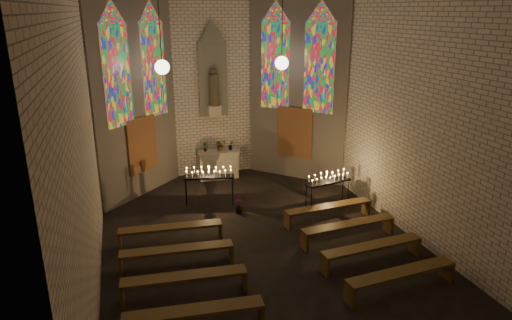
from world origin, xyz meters
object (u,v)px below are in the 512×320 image
Objects in this scene: altar at (218,164)px; votive_stand_right at (328,180)px; aisle_flower_pot at (239,207)px; votive_stand_left at (209,174)px.

votive_stand_right is (2.63, -3.63, 0.44)m from altar.
aisle_flower_pot is at bearing -91.17° from altar.
votive_stand_left reaches higher than votive_stand_right.
votive_stand_left is (-0.76, -2.23, 0.48)m from altar.
votive_stand_right reaches higher than aisle_flower_pot.
altar is 0.92× the size of votive_stand_right.
altar is at bearing 82.65° from votive_stand_left.
votive_stand_left is at bearing -108.90° from altar.
votive_stand_left is 1.05× the size of votive_stand_right.
aisle_flower_pot is 2.82m from votive_stand_right.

